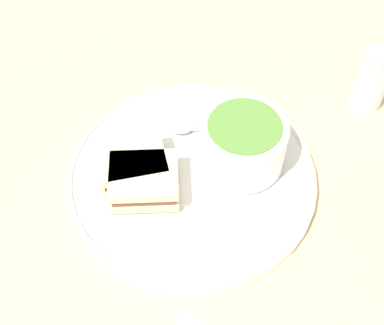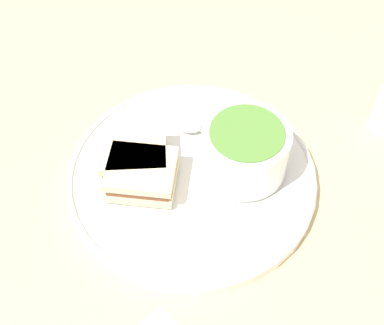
# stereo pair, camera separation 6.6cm
# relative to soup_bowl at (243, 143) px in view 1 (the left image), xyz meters

# --- Properties ---
(ground_plane) EXTENTS (2.40, 2.40, 0.00)m
(ground_plane) POSITION_rel_soup_bowl_xyz_m (0.02, 0.06, -0.05)
(ground_plane) COLOR #D1B27F
(plate) EXTENTS (0.32, 0.32, 0.02)m
(plate) POSITION_rel_soup_bowl_xyz_m (0.02, 0.06, -0.04)
(plate) COLOR white
(plate) RESTS_ON ground_plane
(soup_bowl) EXTENTS (0.11, 0.11, 0.07)m
(soup_bowl) POSITION_rel_soup_bowl_xyz_m (0.00, 0.00, 0.00)
(soup_bowl) COLOR white
(soup_bowl) RESTS_ON plate
(spoon) EXTENTS (0.08, 0.09, 0.01)m
(spoon) POSITION_rel_soup_bowl_xyz_m (0.08, 0.03, -0.03)
(spoon) COLOR silver
(spoon) RESTS_ON plate
(sandwich_half_near) EXTENTS (0.10, 0.10, 0.03)m
(sandwich_half_near) POSITION_rel_soup_bowl_xyz_m (0.07, 0.12, -0.02)
(sandwich_half_near) COLOR beige
(sandwich_half_near) RESTS_ON plate
(sandwich_half_far) EXTENTS (0.10, 0.11, 0.03)m
(sandwich_half_far) POSITION_rel_soup_bowl_xyz_m (0.03, 0.12, -0.02)
(sandwich_half_far) COLOR beige
(sandwich_half_far) RESTS_ON plate
(salt_shaker) EXTENTS (0.04, 0.04, 0.09)m
(salt_shaker) POSITION_rel_soup_bowl_xyz_m (-0.01, -0.22, -0.01)
(salt_shaker) COLOR silver
(salt_shaker) RESTS_ON ground_plane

